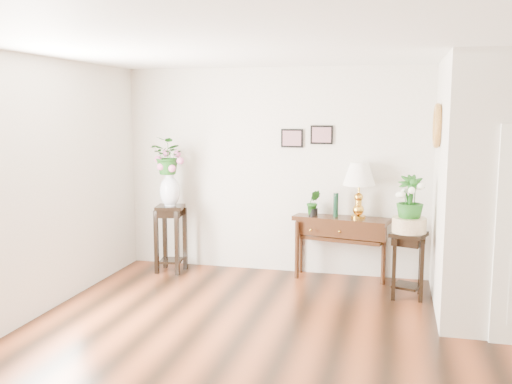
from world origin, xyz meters
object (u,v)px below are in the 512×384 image
(table_lamp, at_px, (359,191))
(plant_stand_b, at_px, (408,265))
(console_table, at_px, (341,248))
(plant_stand_a, at_px, (171,239))

(table_lamp, height_order, plant_stand_b, table_lamp)
(console_table, relative_size, plant_stand_a, 1.34)
(plant_stand_a, bearing_deg, table_lamp, 5.42)
(console_table, bearing_deg, table_lamp, 11.06)
(console_table, height_order, plant_stand_b, console_table)
(console_table, distance_m, plant_stand_a, 2.33)
(table_lamp, bearing_deg, plant_stand_a, -174.58)
(table_lamp, relative_size, plant_stand_b, 0.93)
(table_lamp, height_order, plant_stand_a, table_lamp)
(console_table, relative_size, plant_stand_b, 1.57)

